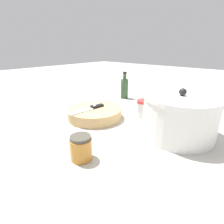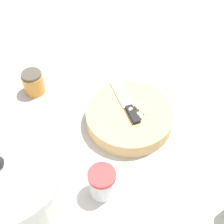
{
  "view_description": "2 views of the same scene",
  "coord_description": "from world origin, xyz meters",
  "px_view_note": "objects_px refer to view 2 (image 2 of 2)",
  "views": [
    {
      "loc": [
        0.62,
        0.49,
        0.34
      ],
      "look_at": [
        0.04,
        -0.02,
        0.05
      ],
      "focal_mm": 28.0,
      "sensor_mm": 36.0,
      "label": 1
    },
    {
      "loc": [
        -0.45,
        0.22,
        0.76
      ],
      "look_at": [
        0.06,
        -0.05,
        0.08
      ],
      "focal_mm": 50.0,
      "sensor_mm": 36.0,
      "label": 2
    }
  ],
  "objects_px": {
    "cutting_board": "(129,117)",
    "spice_jar": "(102,183)",
    "chef_knife": "(127,103)",
    "stock_pot": "(9,183)",
    "honey_jar": "(33,83)",
    "garlic_cloves": "(137,110)"
  },
  "relations": [
    {
      "from": "cutting_board",
      "to": "spice_jar",
      "type": "height_order",
      "value": "spice_jar"
    },
    {
      "from": "chef_knife",
      "to": "spice_jar",
      "type": "bearing_deg",
      "value": -125.01
    },
    {
      "from": "chef_knife",
      "to": "spice_jar",
      "type": "distance_m",
      "value": 0.27
    },
    {
      "from": "stock_pot",
      "to": "honey_jar",
      "type": "bearing_deg",
      "value": -25.42
    },
    {
      "from": "cutting_board",
      "to": "honey_jar",
      "type": "bearing_deg",
      "value": 39.26
    },
    {
      "from": "spice_jar",
      "to": "honey_jar",
      "type": "relative_size",
      "value": 1.09
    },
    {
      "from": "cutting_board",
      "to": "honey_jar",
      "type": "distance_m",
      "value": 0.34
    },
    {
      "from": "cutting_board",
      "to": "stock_pot",
      "type": "distance_m",
      "value": 0.4
    },
    {
      "from": "chef_knife",
      "to": "stock_pot",
      "type": "distance_m",
      "value": 0.41
    },
    {
      "from": "spice_jar",
      "to": "stock_pot",
      "type": "distance_m",
      "value": 0.23
    },
    {
      "from": "cutting_board",
      "to": "spice_jar",
      "type": "xyz_separation_m",
      "value": [
        -0.17,
        0.18,
        0.02
      ]
    },
    {
      "from": "cutting_board",
      "to": "honey_jar",
      "type": "height_order",
      "value": "honey_jar"
    },
    {
      "from": "cutting_board",
      "to": "chef_knife",
      "type": "distance_m",
      "value": 0.04
    },
    {
      "from": "garlic_cloves",
      "to": "stock_pot",
      "type": "distance_m",
      "value": 0.41
    },
    {
      "from": "spice_jar",
      "to": "stock_pot",
      "type": "xyz_separation_m",
      "value": [
        0.08,
        0.21,
        0.04
      ]
    },
    {
      "from": "garlic_cloves",
      "to": "spice_jar",
      "type": "distance_m",
      "value": 0.25
    },
    {
      "from": "cutting_board",
      "to": "chef_knife",
      "type": "bearing_deg",
      "value": -10.98
    },
    {
      "from": "chef_knife",
      "to": "stock_pot",
      "type": "xyz_separation_m",
      "value": [
        -0.12,
        0.39,
        0.03
      ]
    },
    {
      "from": "chef_knife",
      "to": "cutting_board",
      "type": "bearing_deg",
      "value": -93.61
    },
    {
      "from": "cutting_board",
      "to": "honey_jar",
      "type": "relative_size",
      "value": 3.3
    },
    {
      "from": "cutting_board",
      "to": "garlic_cloves",
      "type": "height_order",
      "value": "garlic_cloves"
    },
    {
      "from": "chef_knife",
      "to": "honey_jar",
      "type": "bearing_deg",
      "value": 140.79
    }
  ]
}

